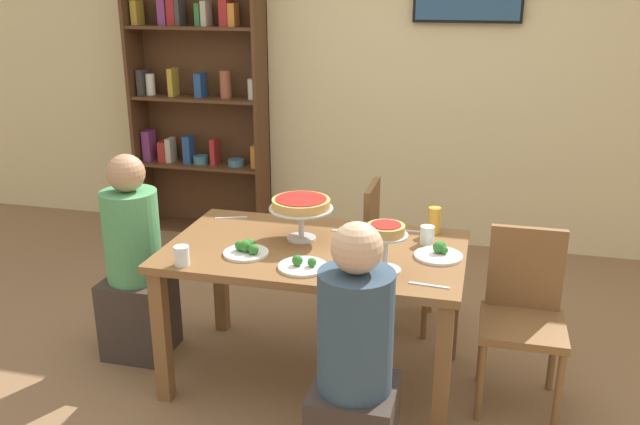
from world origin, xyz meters
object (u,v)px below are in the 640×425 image
chair_head_east (523,310)px  salad_plate_spare (247,250)px  deep_dish_pizza_stand (301,206)px  beer_glass_amber_short (434,221)px  bookshelf (199,95)px  diner_near_right (354,378)px  dining_table (315,265)px  water_glass_clear_far (427,235)px  salad_plate_near_diner (303,265)px  cutlery_knife_near (349,230)px  water_glass_clear_near (182,256)px  cutlery_fork_near (406,231)px  chair_far_right (389,247)px  cutlery_fork_far (231,218)px  salad_plate_far_diner (439,253)px  cutlery_knife_far (429,285)px  diner_head_west (135,272)px  beer_glass_amber_tall (352,262)px  personal_pizza_stand (386,237)px

chair_head_east → salad_plate_spare: bearing=10.6°
deep_dish_pizza_stand → beer_glass_amber_short: deep_dish_pizza_stand is taller
bookshelf → diner_near_right: bearing=-56.0°
dining_table → water_glass_clear_far: 0.58m
bookshelf → dining_table: bearing=-53.4°
salad_plate_spare → salad_plate_near_diner: bearing=-17.1°
salad_plate_spare → cutlery_knife_near: size_ratio=1.22×
chair_head_east → salad_plate_near_diner: size_ratio=3.78×
water_glass_clear_near → cutlery_fork_near: bearing=36.6°
bookshelf → chair_far_right: size_ratio=2.54×
salad_plate_near_diner → cutlery_fork_near: bearing=56.6°
cutlery_fork_far → salad_plate_far_diner: bearing=144.8°
bookshelf → deep_dish_pizza_stand: (1.40, -1.93, -0.21)m
chair_head_east → salad_plate_far_diner: (-0.42, -0.05, 0.27)m
cutlery_knife_far → cutlery_fork_far: bearing=156.7°
chair_far_right → water_glass_clear_far: 0.67m
bookshelf → diner_head_west: (0.48, -2.00, -0.64)m
cutlery_fork_far → cutlery_knife_far: bearing=129.9°
beer_glass_amber_tall → beer_glass_amber_short: size_ratio=0.93×
chair_head_east → cutlery_fork_far: bearing=-8.4°
diner_head_west → beer_glass_amber_tall: bearing=-13.6°
bookshelf → diner_near_right: (1.85, -2.73, -0.64)m
bookshelf → salad_plate_near_diner: 2.76m
diner_head_west → beer_glass_amber_short: bearing=11.9°
salad_plate_near_diner → deep_dish_pizza_stand: bearing=106.8°
personal_pizza_stand → water_glass_clear_near: bearing=-170.0°
salad_plate_spare → cutlery_fork_far: 0.55m
diner_head_west → water_glass_clear_far: bearing=6.3°
bookshelf → beer_glass_amber_tall: size_ratio=16.85×
personal_pizza_stand → beer_glass_amber_tall: (-0.13, -0.09, -0.10)m
diner_head_west → deep_dish_pizza_stand: size_ratio=3.53×
salad_plate_spare → beer_glass_amber_tall: size_ratio=1.68×
chair_far_right → bookshelf: bearing=-126.2°
deep_dish_pizza_stand → salad_plate_near_diner: bearing=-73.2°
chair_far_right → water_glass_clear_far: chair_far_right is taller
diner_head_west → beer_glass_amber_short: diner_head_west is taller
water_glass_clear_far → cutlery_fork_far: (-1.10, 0.12, -0.04)m
chair_far_right → salad_plate_far_diner: 0.82m
salad_plate_spare → water_glass_clear_far: (0.83, 0.36, 0.02)m
personal_pizza_stand → diner_head_west: bearing=171.1°
dining_table → beer_glass_amber_short: beer_glass_amber_short is taller
personal_pizza_stand → water_glass_clear_near: size_ratio=2.43×
salad_plate_far_diner → salad_plate_spare: size_ratio=1.05×
chair_far_right → salad_plate_far_diner: chair_far_right is taller
salad_plate_near_diner → cutlery_knife_near: bearing=79.2°
salad_plate_far_diner → water_glass_clear_far: 0.17m
personal_pizza_stand → cutlery_knife_near: personal_pizza_stand is taller
salad_plate_spare → water_glass_clear_far: 0.91m
salad_plate_spare → cutlery_fork_near: 0.87m
deep_dish_pizza_stand → salad_plate_far_diner: size_ratio=1.41×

